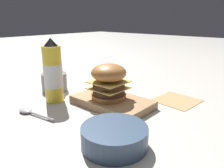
{
  "coord_description": "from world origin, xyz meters",
  "views": [
    {
      "loc": [
        -0.48,
        0.56,
        0.28
      ],
      "look_at": [
        -0.03,
        0.05,
        0.08
      ],
      "focal_mm": 35.0,
      "sensor_mm": 36.0,
      "label": 1
    }
  ],
  "objects_px": {
    "fries_basket": "(54,81)",
    "side_bowl": "(114,136)",
    "burger": "(109,81)",
    "spoon": "(29,111)",
    "ketchup_bottle": "(53,73)",
    "serving_board": "(112,102)"
  },
  "relations": [
    {
      "from": "serving_board",
      "to": "spoon",
      "type": "height_order",
      "value": "serving_board"
    },
    {
      "from": "ketchup_bottle",
      "to": "side_bowl",
      "type": "distance_m",
      "value": 0.36
    },
    {
      "from": "serving_board",
      "to": "side_bowl",
      "type": "height_order",
      "value": "side_bowl"
    },
    {
      "from": "fries_basket",
      "to": "serving_board",
      "type": "bearing_deg",
      "value": -174.38
    },
    {
      "from": "spoon",
      "to": "serving_board",
      "type": "bearing_deg",
      "value": -133.79
    },
    {
      "from": "ketchup_bottle",
      "to": "fries_basket",
      "type": "xyz_separation_m",
      "value": [
        0.1,
        -0.07,
        -0.06
      ]
    },
    {
      "from": "burger",
      "to": "ketchup_bottle",
      "type": "relative_size",
      "value": 0.53
    },
    {
      "from": "fries_basket",
      "to": "side_bowl",
      "type": "relative_size",
      "value": 0.86
    },
    {
      "from": "serving_board",
      "to": "side_bowl",
      "type": "relative_size",
      "value": 1.7
    },
    {
      "from": "burger",
      "to": "fries_basket",
      "type": "height_order",
      "value": "burger"
    },
    {
      "from": "fries_basket",
      "to": "ketchup_bottle",
      "type": "bearing_deg",
      "value": 145.59
    },
    {
      "from": "ketchup_bottle",
      "to": "side_bowl",
      "type": "xyz_separation_m",
      "value": [
        -0.35,
        0.08,
        -0.08
      ]
    },
    {
      "from": "fries_basket",
      "to": "side_bowl",
      "type": "height_order",
      "value": "fries_basket"
    },
    {
      "from": "fries_basket",
      "to": "burger",
      "type": "bearing_deg",
      "value": -175.26
    },
    {
      "from": "fries_basket",
      "to": "spoon",
      "type": "xyz_separation_m",
      "value": [
        -0.13,
        0.19,
        -0.03
      ]
    },
    {
      "from": "side_bowl",
      "to": "spoon",
      "type": "distance_m",
      "value": 0.32
    },
    {
      "from": "side_bowl",
      "to": "serving_board",
      "type": "bearing_deg",
      "value": -47.41
    },
    {
      "from": "burger",
      "to": "ketchup_bottle",
      "type": "bearing_deg",
      "value": 28.48
    },
    {
      "from": "ketchup_bottle",
      "to": "spoon",
      "type": "distance_m",
      "value": 0.15
    },
    {
      "from": "burger",
      "to": "spoon",
      "type": "distance_m",
      "value": 0.27
    },
    {
      "from": "side_bowl",
      "to": "spoon",
      "type": "height_order",
      "value": "side_bowl"
    },
    {
      "from": "burger",
      "to": "fries_basket",
      "type": "bearing_deg",
      "value": 4.74
    }
  ]
}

